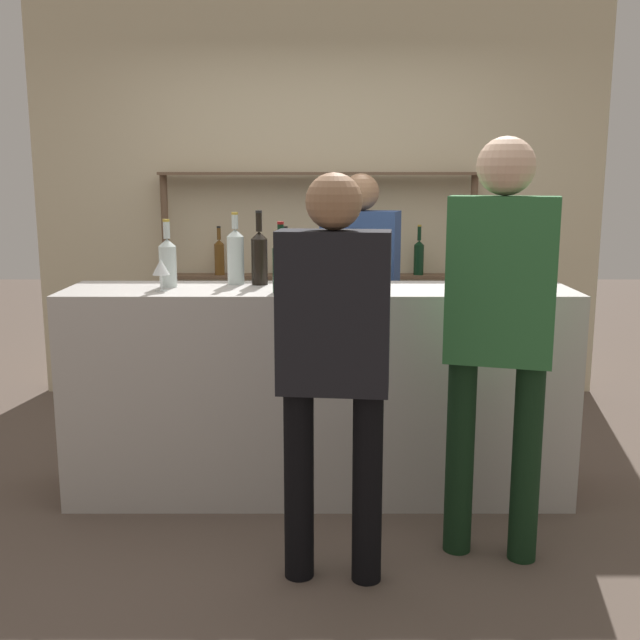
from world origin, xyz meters
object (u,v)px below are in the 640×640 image
(counter_bottle_2, at_px, (282,265))
(wine_glass, at_px, (162,268))
(counter_bottle_3, at_px, (237,255))
(customer_center, at_px, (335,349))
(counter_bottle_1, at_px, (261,256))
(server_behind_counter, at_px, (361,289))
(customer_right, at_px, (501,316))
(counter_bottle_0, at_px, (169,261))

(counter_bottle_2, distance_m, wine_glass, 0.57)
(counter_bottle_3, bearing_deg, counter_bottle_2, -49.42)
(wine_glass, height_order, customer_center, customer_center)
(counter_bottle_3, bearing_deg, wine_glass, -144.85)
(wine_glass, bearing_deg, counter_bottle_1, 25.16)
(server_behind_counter, bearing_deg, customer_right, 36.61)
(counter_bottle_2, distance_m, counter_bottle_3, 0.37)
(counter_bottle_0, distance_m, counter_bottle_1, 0.45)
(counter_bottle_0, xyz_separation_m, customer_center, (0.80, -0.88, -0.24))
(counter_bottle_1, bearing_deg, customer_center, -69.81)
(server_behind_counter, bearing_deg, counter_bottle_2, -9.10)
(counter_bottle_1, bearing_deg, server_behind_counter, 47.70)
(customer_right, bearing_deg, server_behind_counter, 35.83)
(counter_bottle_0, distance_m, wine_glass, 0.13)
(customer_center, bearing_deg, counter_bottle_3, 31.95)
(counter_bottle_1, xyz_separation_m, customer_center, (0.35, -0.96, -0.25))
(counter_bottle_3, distance_m, wine_glass, 0.40)
(server_behind_counter, bearing_deg, counter_bottle_3, -32.27)
(customer_center, relative_size, customer_right, 0.92)
(counter_bottle_2, bearing_deg, customer_right, -29.38)
(counter_bottle_1, xyz_separation_m, server_behind_counter, (0.54, 0.59, -0.26))
(customer_right, bearing_deg, counter_bottle_1, 69.07)
(counter_bottle_3, bearing_deg, counter_bottle_1, -9.34)
(customer_right, bearing_deg, counter_bottle_2, 76.68)
(counter_bottle_0, relative_size, customer_center, 0.21)
(wine_glass, distance_m, customer_right, 1.58)
(counter_bottle_1, bearing_deg, customer_right, -36.99)
(counter_bottle_1, distance_m, counter_bottle_3, 0.12)
(counter_bottle_2, height_order, counter_bottle_3, counter_bottle_3)
(wine_glass, xyz_separation_m, server_behind_counter, (0.99, 0.80, -0.22))
(customer_center, bearing_deg, counter_bottle_0, 48.33)
(counter_bottle_3, height_order, wine_glass, counter_bottle_3)
(counter_bottle_2, xyz_separation_m, customer_center, (0.23, -0.70, -0.24))
(counter_bottle_1, height_order, customer_center, customer_center)
(counter_bottle_0, relative_size, counter_bottle_3, 0.92)
(counter_bottle_1, xyz_separation_m, counter_bottle_3, (-0.12, 0.02, 0.00))
(counter_bottle_2, relative_size, customer_center, 0.21)
(customer_center, height_order, server_behind_counter, server_behind_counter)
(counter_bottle_3, height_order, server_behind_counter, server_behind_counter)
(counter_bottle_3, bearing_deg, server_behind_counter, 40.89)
(counter_bottle_0, xyz_separation_m, counter_bottle_1, (0.44, 0.08, 0.01))
(counter_bottle_3, xyz_separation_m, wine_glass, (-0.33, -0.23, -0.04))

